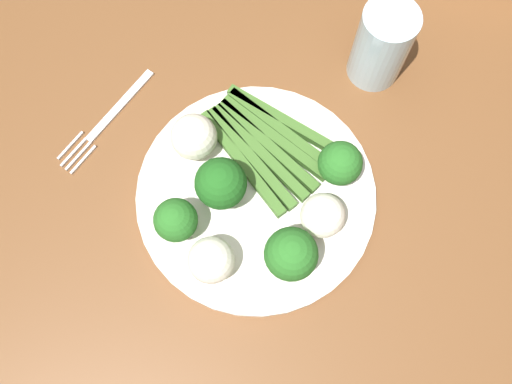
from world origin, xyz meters
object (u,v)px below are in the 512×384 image
at_px(broccoli_right, 291,254).
at_px(broccoli_back, 218,182).
at_px(plate, 256,195).
at_px(broccoli_back_right, 176,220).
at_px(water_glass, 382,45).
at_px(broccoli_front, 340,164).
at_px(cauliflower_outer_edge, 211,260).
at_px(cauliflower_near_fork, 194,137).
at_px(asparagus_bundle, 266,144).
at_px(dining_table, 229,226).
at_px(chair, 459,29).
at_px(fork, 107,120).
at_px(cauliflower_edge, 323,216).

distance_m(broccoli_right, broccoli_back, 0.11).
height_order(plate, broccoli_back_right, broccoli_back_right).
height_order(broccoli_back, water_glass, water_glass).
distance_m(broccoli_back, broccoli_front, 0.14).
height_order(broccoli_right, cauliflower_outer_edge, broccoli_right).
distance_m(cauliflower_outer_edge, cauliflower_near_fork, 0.15).
bearing_deg(asparagus_bundle, dining_table, -84.17).
xyz_separation_m(broccoli_back_right, broccoli_right, (-0.13, -0.01, 0.01)).
relative_size(chair, water_glass, 8.01).
bearing_deg(fork, broccoli_back, 91.67).
xyz_separation_m(cauliflower_edge, cauliflower_near_fork, (0.17, -0.04, 0.00)).
height_order(cauliflower_edge, fork, cauliflower_edge).
height_order(chair, cauliflower_edge, chair).
bearing_deg(cauliflower_near_fork, asparagus_bundle, -159.82).
relative_size(broccoli_back_right, cauliflower_edge, 1.18).
bearing_deg(fork, asparagus_bundle, 114.99).
relative_size(plate, broccoli_back_right, 4.72).
xyz_separation_m(dining_table, broccoli_front, (-0.12, -0.07, 0.18)).
bearing_deg(cauliflower_near_fork, broccoli_front, -172.56).
xyz_separation_m(plate, water_glass, (-0.08, -0.21, 0.05)).
relative_size(broccoli_back, water_glass, 0.66).
height_order(cauliflower_edge, cauliflower_near_fork, cauliflower_near_fork).
xyz_separation_m(plate, fork, (0.21, -0.03, -0.01)).
relative_size(chair, broccoli_right, 12.28).
distance_m(broccoli_back, fork, 0.18).
bearing_deg(broccoli_back_right, broccoli_right, -177.63).
distance_m(broccoli_back_right, water_glass, 0.32).
bearing_deg(water_glass, chair, -114.36).
distance_m(cauliflower_edge, fork, 0.30).
bearing_deg(dining_table, chair, -115.63).
height_order(asparagus_bundle, broccoli_front, broccoli_front).
distance_m(plate, broccoli_back_right, 0.10).
relative_size(asparagus_bundle, broccoli_back_right, 2.96).
distance_m(dining_table, broccoli_back, 0.18).
relative_size(dining_table, cauliflower_edge, 21.96).
height_order(broccoli_back, broccoli_front, broccoli_back).
height_order(chair, fork, chair).
bearing_deg(fork, broccoli_right, 87.43).
bearing_deg(broccoli_right, broccoli_front, -99.13).
relative_size(chair, cauliflower_near_fork, 15.98).
relative_size(broccoli_back, cauliflower_edge, 1.42).
bearing_deg(broccoli_front, plate, 33.81).
relative_size(cauliflower_outer_edge, water_glass, 0.47).
xyz_separation_m(broccoli_front, cauliflower_edge, (-0.00, 0.06, -0.01)).
distance_m(plate, broccoli_right, 0.10).
distance_m(cauliflower_near_fork, water_glass, 0.25).
bearing_deg(broccoli_front, fork, 4.46).
xyz_separation_m(broccoli_front, water_glass, (-0.00, -0.16, 0.00)).
bearing_deg(broccoli_back_right, cauliflower_edge, -157.50).
bearing_deg(fork, broccoli_front, 111.10).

